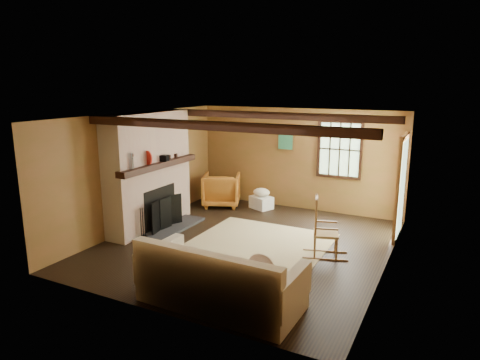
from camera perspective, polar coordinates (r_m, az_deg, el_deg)
The scene contains 10 objects.
ground at distance 8.16m, azimuth 0.88°, elevation -8.53°, with size 5.50×5.50×0.00m, color black.
room_envelope at distance 7.86m, azimuth 3.19°, elevation 3.01°, with size 5.02×5.52×2.44m.
fireplace at distance 9.01m, azimuth -11.91°, elevation 0.57°, with size 1.02×2.30×2.40m.
rug at distance 7.91m, azimuth 1.55°, elevation -9.21°, with size 2.50×3.00×0.01m, color tan.
rocking_chair at distance 7.62m, azimuth 11.10°, elevation -6.73°, with size 0.86×0.61×1.07m.
sofa at distance 5.94m, azimuth -2.81°, elevation -13.67°, with size 2.26×1.05×0.90m.
firewood_pile at distance 10.98m, azimuth -1.86°, elevation -2.27°, with size 0.63×0.11×0.23m.
laundry_basket at distance 10.36m, azimuth 2.86°, elevation -3.00°, with size 0.50×0.38×0.30m, color white.
basket_pillow at distance 10.30m, azimuth 2.88°, elevation -1.65°, with size 0.41×0.33×0.20m, color white.
armchair at distance 10.54m, azimuth -2.49°, elevation -1.31°, with size 0.86×0.89×0.81m, color #BF6026.
Camera 1 is at (3.35, -6.83, 2.96)m, focal length 32.00 mm.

